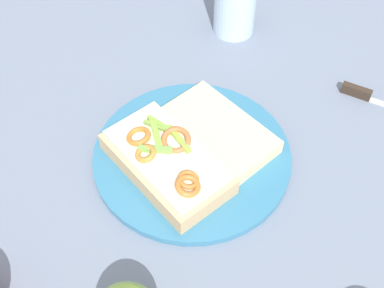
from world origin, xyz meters
name	(u,v)px	position (x,y,z in m)	size (l,w,h in m)	color
ground_plane	(192,158)	(0.00, 0.00, 0.00)	(2.00, 2.00, 0.00)	slate
plate	(192,156)	(0.00, 0.00, 0.01)	(0.27, 0.27, 0.01)	teal
sandwich	(166,161)	(-0.04, 0.02, 0.03)	(0.16, 0.20, 0.05)	tan
bread_slice_side	(216,132)	(0.04, -0.02, 0.02)	(0.16, 0.10, 0.02)	beige
drinking_glass	(235,0)	(0.28, 0.06, 0.06)	(0.07, 0.07, 0.12)	silver
knife	(367,96)	(0.22, -0.19, 0.01)	(0.01, 0.12, 0.02)	silver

